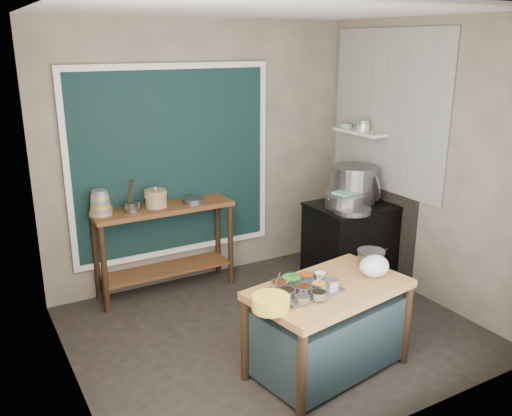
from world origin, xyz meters
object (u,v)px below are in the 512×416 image
utensil_cup (132,207)px  condiment_tray (305,290)px  back_counter (165,249)px  stock_pot (354,184)px  saucepan (371,258)px  stove_block (352,244)px  prep_table (328,329)px  steamer (346,200)px  ceramic_crock (156,199)px  yellow_basin (271,303)px

utensil_cup → condiment_tray: bearing=-70.4°
back_counter → stock_pot: 2.15m
condiment_tray → stock_pot: 2.12m
utensil_cup → saucepan: bearing=-51.2°
stove_block → saucepan: 1.42m
prep_table → stove_block: bearing=35.8°
saucepan → steamer: steamer is taller
back_counter → steamer: steamer is taller
stove_block → steamer: bearing=-164.7°
back_counter → steamer: size_ratio=3.08×
prep_table → back_counter: 2.12m
ceramic_crock → steamer: bearing=-23.2°
ceramic_crock → yellow_basin: bearing=-88.1°
utensil_cup → stock_pot: stock_pot is taller
saucepan → steamer: bearing=47.6°
condiment_tray → saucepan: bearing=11.1°
prep_table → stock_pot: stock_pot is taller
utensil_cup → stove_block: bearing=-17.6°
stove_block → stock_pot: bearing=56.9°
steamer → stock_pot: bearing=31.5°
condiment_tray → utensil_cup: utensil_cup is taller
saucepan → steamer: (0.60, 1.10, 0.14)m
back_counter → condiment_tray: size_ratio=2.91×
utensil_cup → stock_pot: (2.29, -0.62, 0.08)m
ceramic_crock → saucepan: bearing=-57.0°
saucepan → utensil_cup: utensil_cup is taller
stove_block → ceramic_crock: ceramic_crock is taller
stove_block → back_counter: bearing=159.0°
stove_block → ceramic_crock: (-1.97, 0.74, 0.60)m
stove_block → condiment_tray: 2.02m
stock_pot → condiment_tray: bearing=-139.0°
prep_table → saucepan: (0.55, 0.16, 0.44)m
ceramic_crock → stock_pot: stock_pot is taller
prep_table → yellow_basin: bearing=-179.3°
ceramic_crock → stock_pot: size_ratio=0.46×
prep_table → utensil_cup: size_ratio=7.50×
utensil_cup → ceramic_crock: bearing=6.6°
condiment_tray → stove_block: bearing=40.2°
ceramic_crock → steamer: ceramic_crock is taller
back_counter → utensil_cup: size_ratio=8.70×
back_counter → utensil_cup: utensil_cup is taller
saucepan → ceramic_crock: bearing=109.3°
yellow_basin → utensil_cup: utensil_cup is taller
back_counter → condiment_tray: 2.07m
back_counter → utensil_cup: 0.62m
ceramic_crock → utensil_cup: bearing=-173.4°
utensil_cup → steamer: utensil_cup is taller
saucepan → steamer: 1.26m
stove_block → utensil_cup: (-2.23, 0.71, 0.57)m
condiment_tray → utensil_cup: size_ratio=2.99×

